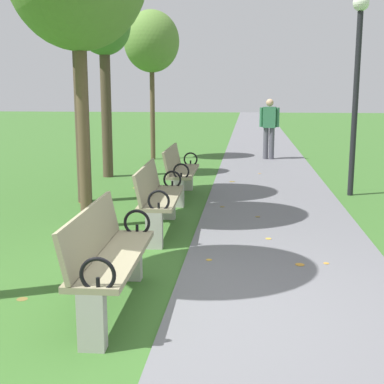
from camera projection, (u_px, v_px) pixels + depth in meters
The scene contains 10 objects.
ground_plane at pixel (168, 306), 4.73m from camera, with size 80.00×80.00×0.00m, color #386628.
paved_walkway at pixel (259, 135), 22.19m from camera, with size 2.25×44.00×0.02m, color slate.
park_bench_1 at pixel (108, 256), 4.58m from camera, with size 0.51×1.61×0.90m.
park_bench_2 at pixel (158, 197), 7.09m from camera, with size 0.53×1.62×0.90m.
park_bench_3 at pixel (180, 171), 9.34m from camera, with size 0.48×1.60×0.90m.
tree_4 at pixel (104, 32), 11.13m from camera, with size 1.13×1.13×3.83m.
tree_5 at pixel (152, 42), 14.04m from camera, with size 1.47×1.47×3.94m.
pedestrian_walking at pixel (269, 126), 14.34m from camera, with size 0.53×0.25×1.62m.
lamp_post at pixel (357, 65), 9.23m from camera, with size 0.28×0.28×3.48m.
scattered_leaves at pixel (164, 238), 6.82m from camera, with size 4.07×9.28×0.02m.
Camera 1 is at (0.68, -4.40, 1.90)m, focal length 49.75 mm.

